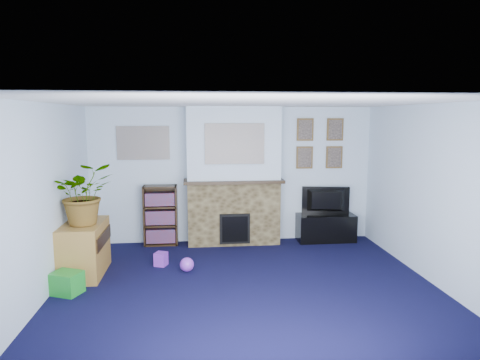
{
  "coord_description": "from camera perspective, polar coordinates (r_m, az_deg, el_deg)",
  "views": [
    {
      "loc": [
        -0.64,
        -5.29,
        2.22
      ],
      "look_at": [
        0.01,
        1.02,
        1.29
      ],
      "focal_mm": 32.0,
      "sensor_mm": 36.0,
      "label": 1
    }
  ],
  "objects": [
    {
      "name": "potted_plant",
      "position": [
        6.27,
        -20.08,
        -1.71
      ],
      "size": [
        0.98,
        0.92,
        0.86
      ],
      "primitive_type": "imported",
      "rotation": [
        0.0,
        0.0,
        0.41
      ],
      "color": "#26661E",
      "rests_on": "sideboard"
    },
    {
      "name": "toy_tube",
      "position": [
        6.06,
        -21.91,
        -13.02
      ],
      "size": [
        0.33,
        0.14,
        0.19
      ],
      "primitive_type": "cylinder",
      "rotation": [
        0.0,
        1.43,
        0.0
      ],
      "color": "purple",
      "rests_on": "ground"
    },
    {
      "name": "floor",
      "position": [
        5.77,
        0.99,
        -14.26
      ],
      "size": [
        5.0,
        4.5,
        0.01
      ],
      "primitive_type": "cube",
      "color": "black",
      "rests_on": "ground"
    },
    {
      "name": "wall_left",
      "position": [
        5.7,
        -24.84,
        -2.73
      ],
      "size": [
        0.04,
        4.5,
        2.4
      ],
      "primitive_type": "cube",
      "color": "silver",
      "rests_on": "ground"
    },
    {
      "name": "ceiling",
      "position": [
        5.33,
        1.06,
        10.3
      ],
      "size": [
        5.0,
        4.5,
        0.01
      ],
      "primitive_type": "cube",
      "color": "white",
      "rests_on": "wall_back"
    },
    {
      "name": "portrait_br",
      "position": [
        7.95,
        12.44,
        2.98
      ],
      "size": [
        0.3,
        0.03,
        0.4
      ],
      "primitive_type": "cube",
      "color": "brown",
      "rests_on": "wall_back"
    },
    {
      "name": "chimney_breast",
      "position": [
        7.43,
        -0.86,
        0.36
      ],
      "size": [
        1.72,
        0.5,
        2.4
      ],
      "color": "brown",
      "rests_on": "ground"
    },
    {
      "name": "portrait_tl",
      "position": [
        7.77,
        8.67,
        6.66
      ],
      "size": [
        0.3,
        0.03,
        0.4
      ],
      "primitive_type": "cube",
      "color": "brown",
      "rests_on": "wall_back"
    },
    {
      "name": "green_crate",
      "position": [
        5.98,
        -22.12,
        -12.61
      ],
      "size": [
        0.44,
        0.4,
        0.28
      ],
      "primitive_type": "cube",
      "rotation": [
        0.0,
        0.0,
        -0.4
      ],
      "color": "#198C26",
      "rests_on": "ground"
    },
    {
      "name": "sideboard",
      "position": [
        6.52,
        -20.04,
        -8.81
      ],
      "size": [
        0.53,
        0.96,
        0.75
      ],
      "primitive_type": "cube",
      "color": "olive",
      "rests_on": "ground"
    },
    {
      "name": "mantel_can",
      "position": [
        7.48,
        4.55,
        0.59
      ],
      "size": [
        0.05,
        0.05,
        0.11
      ],
      "primitive_type": "cylinder",
      "color": "purple",
      "rests_on": "chimney_breast"
    },
    {
      "name": "wall_front",
      "position": [
        3.27,
        5.8,
        -9.89
      ],
      "size": [
        5.0,
        0.04,
        2.4
      ],
      "primitive_type": "cube",
      "color": "silver",
      "rests_on": "ground"
    },
    {
      "name": "portrait_tr",
      "position": [
        7.92,
        12.56,
        6.59
      ],
      "size": [
        0.3,
        0.03,
        0.4
      ],
      "primitive_type": "cube",
      "color": "brown",
      "rests_on": "wall_back"
    },
    {
      "name": "bookshelf",
      "position": [
        7.62,
        -10.52,
        -4.81
      ],
      "size": [
        0.58,
        0.28,
        1.05
      ],
      "color": "black",
      "rests_on": "ground"
    },
    {
      "name": "portrait_bl",
      "position": [
        7.8,
        8.59,
        2.98
      ],
      "size": [
        0.3,
        0.03,
        0.4
      ],
      "primitive_type": "cube",
      "color": "brown",
      "rests_on": "wall_back"
    },
    {
      "name": "toy_ball",
      "position": [
        6.37,
        -7.1,
        -11.24
      ],
      "size": [
        0.21,
        0.21,
        0.21
      ],
      "primitive_type": "sphere",
      "color": "purple",
      "rests_on": "ground"
    },
    {
      "name": "wall_back",
      "position": [
        7.63,
        -0.99,
        0.69
      ],
      "size": [
        5.0,
        0.04,
        2.4
      ],
      "primitive_type": "cube",
      "color": "silver",
      "rests_on": "ground"
    },
    {
      "name": "mantel_teddy",
      "position": [
        7.36,
        -4.93,
        0.49
      ],
      "size": [
        0.13,
        0.13,
        0.13
      ],
      "primitive_type": "sphere",
      "color": "slate",
      "rests_on": "chimney_breast"
    },
    {
      "name": "television",
      "position": [
        7.83,
        11.41,
        -2.75
      ],
      "size": [
        0.86,
        0.25,
        0.49
      ],
      "primitive_type": "imported",
      "rotation": [
        0.0,
        0.0,
        2.97
      ],
      "color": "black",
      "rests_on": "tv_stand"
    },
    {
      "name": "tv_stand",
      "position": [
        7.93,
        11.35,
        -6.37
      ],
      "size": [
        1.03,
        0.43,
        0.49
      ],
      "primitive_type": "cube",
      "color": "black",
      "rests_on": "ground"
    },
    {
      "name": "collage_left",
      "position": [
        7.59,
        -12.78,
        4.85
      ],
      "size": [
        0.9,
        0.03,
        0.58
      ],
      "primitive_type": "cube",
      "color": "gray",
      "rests_on": "wall_back"
    },
    {
      "name": "mantel_clock",
      "position": [
        7.38,
        -1.41,
        0.58
      ],
      "size": [
        0.09,
        0.05,
        0.13
      ],
      "primitive_type": "cube",
      "color": "gold",
      "rests_on": "chimney_breast"
    },
    {
      "name": "mantel_candle",
      "position": [
        7.42,
        2.06,
        0.71
      ],
      "size": [
        0.04,
        0.04,
        0.14
      ],
      "primitive_type": "cylinder",
      "color": "#B2BFC6",
      "rests_on": "chimney_breast"
    },
    {
      "name": "collage_main",
      "position": [
        7.16,
        -0.72,
        4.85
      ],
      "size": [
        1.0,
        0.03,
        0.68
      ],
      "primitive_type": "cube",
      "color": "gray",
      "rests_on": "chimney_breast"
    },
    {
      "name": "wall_right",
      "position": [
        6.23,
        24.51,
        -1.81
      ],
      "size": [
        0.04,
        4.5,
        2.4
      ],
      "primitive_type": "cube",
      "color": "silver",
      "rests_on": "ground"
    },
    {
      "name": "toy_block",
      "position": [
        6.65,
        -10.49,
        -10.26
      ],
      "size": [
        0.22,
        0.22,
        0.2
      ],
      "primitive_type": "cube",
      "rotation": [
        0.0,
        0.0,
        -0.38
      ],
      "color": "purple",
      "rests_on": "ground"
    }
  ]
}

